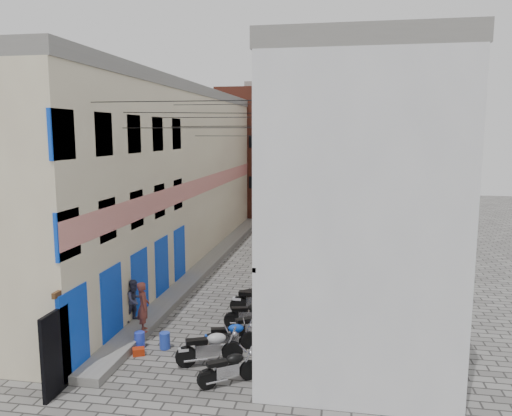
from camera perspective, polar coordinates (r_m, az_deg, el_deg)
The scene contains 21 objects.
ground at distance 13.91m, azimuth -11.28°, elevation -20.11°, with size 90.00×90.00×0.00m, color #5A5855.
plinth at distance 26.05m, azimuth -5.12°, elevation -5.94°, with size 0.90×26.00×0.25m, color slate.
building_left at distance 26.19m, azimuth -11.49°, elevation 3.71°, with size 5.10×27.00×9.00m.
building_right at distance 24.42m, azimuth 10.95°, elevation 3.41°, with size 5.94×26.00×9.00m.
building_far_brick_left at distance 39.91m, azimuth 0.50°, elevation 6.23°, with size 6.00×6.00×10.00m, color maroon.
building_far_brick_right at distance 41.44m, azimuth 7.82°, elevation 4.85°, with size 5.00×6.00×8.00m, color maroon.
building_far_concrete at distance 45.58m, azimuth 4.26°, elevation 7.12°, with size 8.00×5.00×11.00m, color slate.
far_shopfront at distance 37.22m, azimuth 2.82°, elevation 0.16°, with size 2.00×0.30×2.40m, color black.
overhead_wires at distance 19.53m, azimuth -3.65°, elevation 9.98°, with size 5.80×13.02×1.32m.
motorcycle_a at distance 13.90m, azimuth -3.18°, elevation -17.63°, with size 0.55×1.74×1.01m, color black, non-canonical shape.
motorcycle_b at distance 14.96m, azimuth -5.36°, elevation -15.41°, with size 0.62×1.97×1.14m, color #A2A3A7, non-canonical shape.
motorcycle_c at distance 15.87m, azimuth -2.99°, elevation -14.21°, with size 0.54×1.72×0.99m, color #0C39B4, non-canonical shape.
motorcycle_d at distance 16.51m, azimuth -0.09°, elevation -13.06°, with size 0.60×1.91×1.11m, color #A0190B, non-canonical shape.
motorcycle_e at distance 17.51m, azimuth -0.77°, elevation -11.91°, with size 0.56×1.77×1.02m, color black, non-canonical shape.
motorcycle_f at distance 18.52m, azimuth 0.34°, elevation -10.36°, with size 0.68×2.17×1.25m, color silver, non-canonical shape.
motorcycle_g at distance 19.54m, azimuth -0.10°, elevation -9.77°, with size 0.54×1.70×0.98m, color black, non-canonical shape.
person_a at distance 16.87m, azimuth -12.75°, elevation -10.93°, with size 0.60×0.39×1.64m, color brown.
person_b at distance 17.83m, azimuth -13.71°, elevation -10.21°, with size 0.70×0.55×1.45m, color #383A54.
water_jug_near at distance 16.49m, azimuth -13.15°, elevation -14.47°, with size 0.32×0.32×0.50m, color blue.
water_jug_far at distance 16.27m, azimuth -10.38°, elevation -14.68°, with size 0.33×0.33×0.51m, color blue.
red_crate at distance 16.04m, azimuth -13.26°, elevation -15.68°, with size 0.35×0.26×0.22m, color #A6290B.
Camera 1 is at (4.60, -11.33, 6.64)m, focal length 35.00 mm.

